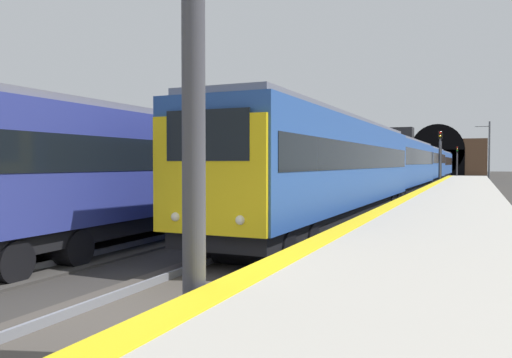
{
  "coord_description": "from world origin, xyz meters",
  "views": [
    {
      "loc": [
        -6.4,
        -5.01,
        2.44
      ],
      "look_at": [
        6.0,
        0.3,
        2.02
      ],
      "focal_mm": 36.05,
      "sensor_mm": 36.0,
      "label": 1
    }
  ],
  "objects_px": {
    "train_main_approaching": "(416,164)",
    "catenary_mast_near": "(489,151)",
    "railway_signal_far": "(457,158)",
    "train_adjacent_platform": "(333,165)",
    "railway_signal_mid": "(440,155)"
  },
  "relations": [
    {
      "from": "catenary_mast_near",
      "to": "railway_signal_far",
      "type": "bearing_deg",
      "value": 9.3
    },
    {
      "from": "railway_signal_far",
      "to": "catenary_mast_near",
      "type": "bearing_deg",
      "value": 9.3
    },
    {
      "from": "train_main_approaching",
      "to": "catenary_mast_near",
      "type": "relative_size",
      "value": 10.14
    },
    {
      "from": "train_adjacent_platform",
      "to": "train_main_approaching",
      "type": "bearing_deg",
      "value": -22.48
    },
    {
      "from": "railway_signal_far",
      "to": "train_adjacent_platform",
      "type": "bearing_deg",
      "value": -6.11
    },
    {
      "from": "railway_signal_mid",
      "to": "railway_signal_far",
      "type": "distance_m",
      "value": 47.51
    },
    {
      "from": "train_main_approaching",
      "to": "railway_signal_far",
      "type": "bearing_deg",
      "value": 178.67
    },
    {
      "from": "railway_signal_mid",
      "to": "train_main_approaching",
      "type": "bearing_deg",
      "value": -35.35
    },
    {
      "from": "train_main_approaching",
      "to": "catenary_mast_near",
      "type": "bearing_deg",
      "value": 164.48
    },
    {
      "from": "catenary_mast_near",
      "to": "train_main_approaching",
      "type": "bearing_deg",
      "value": 163.62
    },
    {
      "from": "railway_signal_mid",
      "to": "catenary_mast_near",
      "type": "xyz_separation_m",
      "value": [
        19.45,
        -4.59,
        0.72
      ]
    },
    {
      "from": "train_adjacent_platform",
      "to": "railway_signal_far",
      "type": "height_order",
      "value": "railway_signal_far"
    },
    {
      "from": "railway_signal_far",
      "to": "catenary_mast_near",
      "type": "height_order",
      "value": "catenary_mast_near"
    },
    {
      "from": "train_adjacent_platform",
      "to": "catenary_mast_near",
      "type": "bearing_deg",
      "value": -18.62
    },
    {
      "from": "train_main_approaching",
      "to": "catenary_mast_near",
      "type": "distance_m",
      "value": 23.15
    }
  ]
}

